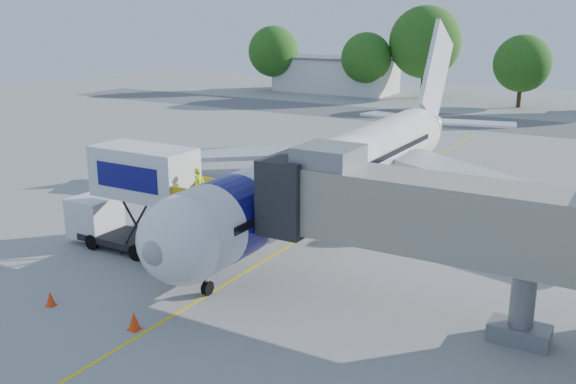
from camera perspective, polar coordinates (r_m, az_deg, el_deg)
The scene contains 13 objects.
ground at distance 35.80m, azimuth 2.08°, elevation -3.60°, with size 160.00×160.00×0.00m, color gray.
guidance_line at distance 35.80m, azimuth 2.08°, elevation -3.59°, with size 0.15×70.00×0.01m, color yellow.
taxiway_strip at distance 74.51m, azimuth 17.63°, elevation 5.81°, with size 120.00×10.00×0.01m, color #59595B.
aircraft at distance 38.52m, azimuth 5.03°, elevation 2.31°, with size 34.17×37.73×11.35m.
jet_bridge at distance 25.28m, azimuth 10.66°, elevation -1.77°, with size 13.90×3.20×6.60m.
catering_hiloader at distance 33.07m, azimuth -13.37°, elevation -0.64°, with size 8.50×2.44×5.50m.
safety_cone_a at distance 25.83m, azimuth -13.53°, elevation -11.08°, with size 0.48×0.48×0.76m.
safety_cone_b at distance 28.81m, azimuth -20.36°, elevation -8.89°, with size 0.40×0.40×0.64m.
outbuilding_left at distance 100.40m, azimuth 4.26°, elevation 10.38°, with size 18.40×8.40×5.30m.
tree_a at distance 101.49m, azimuth -1.30°, elevation 12.38°, with size 7.79×7.79×9.93m.
tree_b at distance 94.35m, azimuth 6.97°, elevation 11.75°, with size 7.21×7.21×9.19m.
tree_c at distance 94.56m, azimuth 12.08°, elevation 12.90°, with size 10.10×10.10×12.87m.
tree_d at distance 88.12m, azimuth 20.11°, elevation 10.67°, with size 7.22×7.22×9.20m.
Camera 1 is at (15.90, -29.83, 11.79)m, focal length 40.00 mm.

